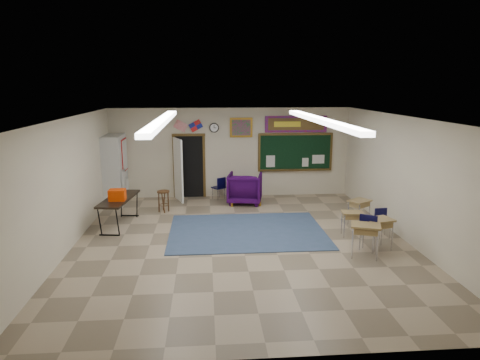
{
  "coord_description": "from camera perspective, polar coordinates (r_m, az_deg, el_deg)",
  "views": [
    {
      "loc": [
        -0.82,
        -9.73,
        3.72
      ],
      "look_at": [
        0.07,
        1.5,
        1.22
      ],
      "focal_mm": 32.0,
      "sensor_mm": 36.0,
      "label": 1
    }
  ],
  "objects": [
    {
      "name": "student_desk_front_left",
      "position": [
        11.14,
        14.71,
        -5.51
      ],
      "size": [
        0.57,
        0.45,
        0.63
      ],
      "rotation": [
        0.0,
        0.0,
        -0.11
      ],
      "color": "olive",
      "rests_on": "floor"
    },
    {
      "name": "storage_cabinet",
      "position": [
        14.13,
        -16.29,
        1.3
      ],
      "size": [
        0.59,
        1.25,
        2.2
      ],
      "color": "#B6B7B2",
      "rests_on": "floor"
    },
    {
      "name": "wooden_stool",
      "position": [
        13.02,
        -10.15,
        -2.77
      ],
      "size": [
        0.37,
        0.37,
        0.64
      ],
      "color": "#4F3417",
      "rests_on": "floor"
    },
    {
      "name": "chalkboard",
      "position": [
        14.68,
        7.38,
        3.56
      ],
      "size": [
        2.55,
        0.14,
        1.3
      ],
      "color": "#513A17",
      "rests_on": "back_wall"
    },
    {
      "name": "floor",
      "position": [
        10.45,
        0.25,
        -8.35
      ],
      "size": [
        9.0,
        9.0,
        0.0
      ],
      "primitive_type": "plane",
      "color": "gray",
      "rests_on": "ground"
    },
    {
      "name": "back_wall",
      "position": [
        14.43,
        -1.24,
        3.65
      ],
      "size": [
        8.0,
        0.04,
        3.0
      ],
      "primitive_type": "cube",
      "color": "beige",
      "rests_on": "floor"
    },
    {
      "name": "front_wall",
      "position": [
        5.74,
        4.08,
        -10.27
      ],
      "size": [
        8.0,
        0.04,
        3.0
      ],
      "primitive_type": "cube",
      "color": "beige",
      "rests_on": "floor"
    },
    {
      "name": "bulletin_board",
      "position": [
        14.57,
        7.49,
        7.4
      ],
      "size": [
        2.1,
        0.05,
        0.55
      ],
      "color": "red",
      "rests_on": "back_wall"
    },
    {
      "name": "wall_clock",
      "position": [
        14.26,
        -3.47,
        6.97
      ],
      "size": [
        0.32,
        0.05,
        0.32
      ],
      "color": "black",
      "rests_on": "back_wall"
    },
    {
      "name": "framed_art_print",
      "position": [
        14.31,
        0.16,
        7.01
      ],
      "size": [
        0.75,
        0.05,
        0.65
      ],
      "color": "#996B1D",
      "rests_on": "back_wall"
    },
    {
      "name": "ceiling",
      "position": [
        9.79,
        0.26,
        8.29
      ],
      "size": [
        8.0,
        9.0,
        0.04
      ],
      "primitive_type": "cube",
      "color": "#BBBAB6",
      "rests_on": "back_wall"
    },
    {
      "name": "wingback_armchair",
      "position": [
        13.73,
        0.65,
        -1.1
      ],
      "size": [
        1.23,
        1.25,
        0.98
      ],
      "primitive_type": "imported",
      "rotation": [
        0.0,
        0.0,
        2.95
      ],
      "color": "#230532",
      "rests_on": "floor"
    },
    {
      "name": "student_chair_desk_b",
      "position": [
        11.28,
        18.53,
        -5.53
      ],
      "size": [
        0.38,
        0.38,
        0.71
      ],
      "primitive_type": null,
      "rotation": [
        0.0,
        0.0,
        0.08
      ],
      "color": "black",
      "rests_on": "floor"
    },
    {
      "name": "student_chair_desk_a",
      "position": [
        10.35,
        16.87,
        -6.53
      ],
      "size": [
        0.61,
        0.61,
        0.87
      ],
      "primitive_type": null,
      "rotation": [
        0.0,
        0.0,
        2.56
      ],
      "color": "black",
      "rests_on": "floor"
    },
    {
      "name": "left_wall",
      "position": [
        10.47,
        -22.11,
        -0.66
      ],
      "size": [
        0.04,
        9.0,
        3.0
      ],
      "primitive_type": "cube",
      "color": "beige",
      "rests_on": "floor"
    },
    {
      "name": "folding_table",
      "position": [
        11.99,
        -15.77,
        -3.93
      ],
      "size": [
        0.87,
        1.94,
        1.07
      ],
      "rotation": [
        0.0,
        0.0,
        -0.14
      ],
      "color": "black",
      "rests_on": "floor"
    },
    {
      "name": "doorway",
      "position": [
        14.35,
        -7.2,
        1.71
      ],
      "size": [
        1.1,
        0.89,
        2.16
      ],
      "color": "black",
      "rests_on": "back_wall"
    },
    {
      "name": "right_wall",
      "position": [
        11.08,
        21.33,
        0.08
      ],
      "size": [
        0.04,
        9.0,
        3.0
      ],
      "primitive_type": "cube",
      "color": "beige",
      "rests_on": "floor"
    },
    {
      "name": "student_desk_back_right",
      "position": [
        10.39,
        17.91,
        -6.67
      ],
      "size": [
        0.72,
        0.61,
        0.74
      ],
      "rotation": [
        0.0,
        0.0,
        0.26
      ],
      "color": "olive",
      "rests_on": "floor"
    },
    {
      "name": "student_chair_reading",
      "position": [
        14.24,
        -2.89,
        -1.08
      ],
      "size": [
        0.53,
        0.53,
        0.76
      ],
      "primitive_type": null,
      "rotation": [
        0.0,
        0.0,
        3.78
      ],
      "color": "black",
      "rests_on": "floor"
    },
    {
      "name": "student_desk_front_right",
      "position": [
        12.11,
        15.6,
        -3.97
      ],
      "size": [
        0.71,
        0.67,
        0.68
      ],
      "rotation": [
        0.0,
        0.0,
        0.61
      ],
      "color": "olive",
      "rests_on": "floor"
    },
    {
      "name": "area_rug",
      "position": [
        11.21,
        0.93,
        -6.82
      ],
      "size": [
        4.0,
        3.0,
        0.02
      ],
      "primitive_type": "cube",
      "color": "#354466",
      "rests_on": "floor"
    },
    {
      "name": "fluorescent_strips",
      "position": [
        9.8,
        0.26,
        7.94
      ],
      "size": [
        3.86,
        6.0,
        0.1
      ],
      "primitive_type": null,
      "color": "white",
      "rests_on": "ceiling"
    },
    {
      "name": "student_desk_back_left",
      "position": [
        9.88,
        16.34,
        -7.55
      ],
      "size": [
        0.74,
        0.65,
        0.75
      ],
      "rotation": [
        0.0,
        0.0,
        -0.34
      ],
      "color": "olive",
      "rests_on": "floor"
    },
    {
      "name": "wall_flags",
      "position": [
        14.24,
        -6.93,
        7.42
      ],
      "size": [
        1.16,
        0.06,
        0.7
      ],
      "primitive_type": null,
      "color": "red",
      "rests_on": "back_wall"
    }
  ]
}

